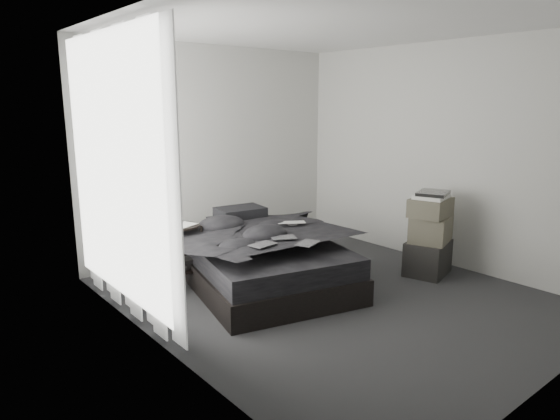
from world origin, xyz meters
TOP-DOWN VIEW (x-y plane):
  - floor at (0.00, 0.00)m, footprint 3.60×4.20m
  - ceiling at (0.00, 0.00)m, footprint 3.60×4.20m
  - wall_back at (0.00, 2.10)m, footprint 3.60×0.01m
  - wall_left at (-1.80, 0.00)m, footprint 0.01×4.20m
  - wall_right at (1.80, 0.00)m, footprint 0.01×4.20m
  - window_left at (-1.78, 0.90)m, footprint 0.02×2.00m
  - curtain_left at (-1.73, 0.90)m, footprint 0.06×2.12m
  - bed at (-0.35, 0.64)m, footprint 1.86×2.20m
  - mattress at (-0.35, 0.64)m, footprint 1.79×2.13m
  - duvet at (-0.36, 0.60)m, footprint 1.76×1.92m
  - pillow_lower at (-0.22, 1.37)m, footprint 0.65×0.51m
  - pillow_upper at (-0.16, 1.34)m, footprint 0.58×0.44m
  - laptop at (0.00, 0.60)m, footprint 0.36×0.33m
  - comic_a at (-0.70, 0.21)m, footprint 0.26×0.19m
  - comic_b at (-0.39, 0.27)m, footprint 0.28×0.25m
  - comic_c at (-0.34, -0.02)m, footprint 0.28×0.23m
  - side_stand at (-1.02, 1.15)m, footprint 0.43×0.43m
  - papers at (-1.00, 1.14)m, footprint 0.31×0.27m
  - floor_books at (-1.19, 1.19)m, footprint 0.17×0.22m
  - box_lower at (1.31, -0.23)m, footprint 0.61×0.53m
  - box_mid at (1.33, -0.24)m, footprint 0.58×0.52m
  - box_upper at (1.30, -0.24)m, footprint 0.53×0.46m
  - art_book_white at (1.31, -0.23)m, footprint 0.46×0.41m
  - art_book_snake at (1.33, -0.24)m, footprint 0.47×0.42m

SIDE VIEW (x-z plane):
  - floor at x=0.00m, z-range -0.01..0.01m
  - floor_books at x=-1.19m, z-range 0.00..0.14m
  - bed at x=-0.35m, z-range 0.00..0.26m
  - box_lower at x=1.31m, z-range 0.00..0.38m
  - side_stand at x=-1.02m, z-range 0.00..0.66m
  - mattress at x=-0.35m, z-range 0.26..0.46m
  - pillow_lower at x=-0.22m, z-range 0.46..0.59m
  - box_mid at x=1.33m, z-range 0.38..0.67m
  - duvet at x=-0.36m, z-range 0.46..0.68m
  - pillow_upper at x=-0.16m, z-range 0.59..0.71m
  - papers at x=-1.00m, z-range 0.66..0.68m
  - comic_a at x=-0.70m, z-range 0.68..0.69m
  - comic_b at x=-0.39m, z-range 0.69..0.70m
  - laptop at x=0.00m, z-range 0.68..0.71m
  - comic_c at x=-0.34m, z-range 0.70..0.70m
  - box_upper at x=1.30m, z-range 0.67..0.88m
  - art_book_white at x=1.31m, z-range 0.88..0.91m
  - art_book_snake at x=1.33m, z-range 0.91..0.95m
  - curtain_left at x=-1.73m, z-range 0.04..2.52m
  - wall_back at x=0.00m, z-range 0.00..2.60m
  - wall_left at x=-1.80m, z-range 0.00..2.60m
  - wall_right at x=1.80m, z-range 0.00..2.60m
  - window_left at x=-1.78m, z-range 0.20..2.50m
  - ceiling at x=0.00m, z-range 2.60..2.60m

